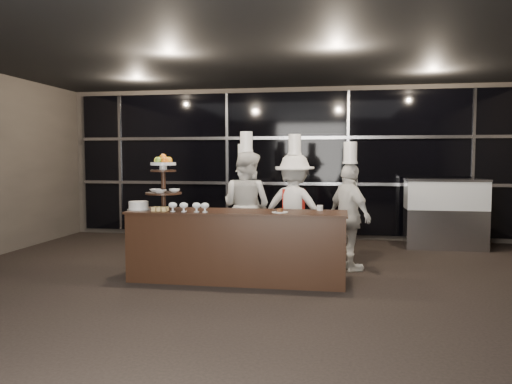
% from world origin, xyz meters
% --- Properties ---
extents(room, '(10.00, 10.00, 10.00)m').
position_xyz_m(room, '(0.00, 0.00, 1.50)').
color(room, black).
rests_on(room, ground).
extents(window_wall, '(8.60, 0.10, 2.80)m').
position_xyz_m(window_wall, '(0.00, 4.94, 1.50)').
color(window_wall, black).
rests_on(window_wall, ground).
extents(buffet_counter, '(2.84, 0.74, 0.92)m').
position_xyz_m(buffet_counter, '(-0.26, 1.39, 0.47)').
color(buffet_counter, black).
rests_on(buffet_counter, ground).
extents(display_stand, '(0.48, 0.48, 0.74)m').
position_xyz_m(display_stand, '(-1.26, 1.39, 1.34)').
color(display_stand, black).
rests_on(display_stand, buffet_counter).
extents(compotes, '(0.54, 0.11, 0.12)m').
position_xyz_m(compotes, '(-0.84, 1.17, 1.00)').
color(compotes, silver).
rests_on(compotes, buffet_counter).
extents(layer_cake, '(0.30, 0.30, 0.11)m').
position_xyz_m(layer_cake, '(-1.60, 1.34, 0.97)').
color(layer_cake, white).
rests_on(layer_cake, buffet_counter).
extents(pastry_squares, '(0.20, 0.13, 0.05)m').
position_xyz_m(pastry_squares, '(-1.25, 1.23, 0.95)').
color(pastry_squares, '#DEB96C').
rests_on(pastry_squares, buffet_counter).
extents(small_plate, '(0.20, 0.20, 0.05)m').
position_xyz_m(small_plate, '(0.31, 1.29, 0.94)').
color(small_plate, white).
rests_on(small_plate, buffet_counter).
extents(chef_cup, '(0.08, 0.08, 0.07)m').
position_xyz_m(chef_cup, '(0.80, 1.64, 0.96)').
color(chef_cup, white).
rests_on(chef_cup, buffet_counter).
extents(display_case, '(1.39, 0.61, 1.24)m').
position_xyz_m(display_case, '(2.90, 4.30, 0.69)').
color(display_case, '#A5A5AA').
rests_on(display_case, ground).
extents(chef_a, '(0.62, 0.48, 1.82)m').
position_xyz_m(chef_a, '(-0.41, 2.63, 0.79)').
color(chef_a, silver).
rests_on(chef_a, ground).
extents(chef_b, '(1.02, 0.93, 2.01)m').
position_xyz_m(chef_b, '(-0.37, 2.62, 0.87)').
color(chef_b, silver).
rests_on(chef_b, ground).
extents(chef_c, '(1.19, 0.84, 1.97)m').
position_xyz_m(chef_c, '(0.38, 2.59, 0.84)').
color(chef_c, silver).
rests_on(chef_c, ground).
extents(chef_d, '(0.82, 0.95, 1.84)m').
position_xyz_m(chef_d, '(1.19, 2.25, 0.79)').
color(chef_d, white).
rests_on(chef_d, ground).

